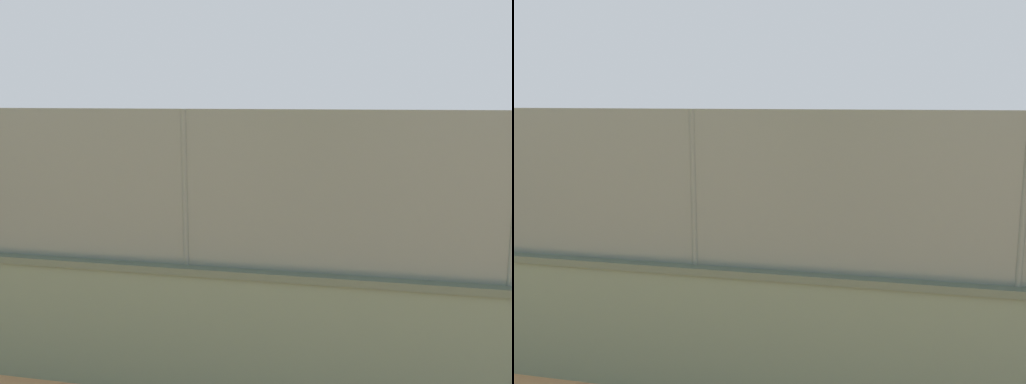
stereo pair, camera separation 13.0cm
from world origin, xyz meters
TOP-DOWN VIEW (x-y plane):
  - ground_plane at (0.00, 0.00)m, footprint 260.00×260.00m
  - perimeter_wall at (-1.93, 10.41)m, footprint 27.26×0.51m
  - fence_panel_on_wall at (-1.93, 10.41)m, footprint 26.78×0.25m
  - player_near_wall_returning at (-3.70, 0.56)m, footprint 1.16×0.80m
  - player_crossing_court at (0.57, 2.29)m, footprint 0.99×0.76m
  - sports_ball at (-5.15, 1.75)m, footprint 0.16×0.16m
  - spare_ball_by_wall at (-4.20, 8.85)m, footprint 0.13×0.13m

SIDE VIEW (x-z plane):
  - ground_plane at x=0.00m, z-range 0.00..0.00m
  - spare_ball_by_wall at x=-4.20m, z-range 0.00..0.13m
  - perimeter_wall at x=-1.93m, z-range 0.01..1.52m
  - player_crossing_court at x=0.57m, z-range 0.14..1.76m
  - player_near_wall_returning at x=-3.70m, z-range 0.16..1.85m
  - sports_ball at x=-5.15m, z-range 1.06..1.22m
  - fence_panel_on_wall at x=-1.93m, z-range 1.51..3.22m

